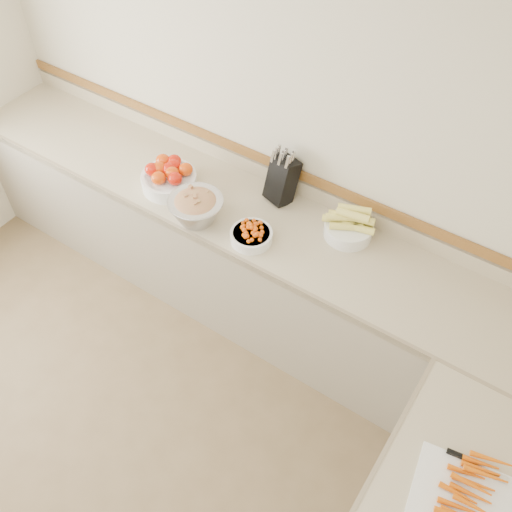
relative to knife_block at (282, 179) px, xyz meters
The scene contains 9 objects.
ground_plane 2.18m from the knife_block, 94.95° to the right, with size 4.00×4.00×0.00m, color brown.
back_wall 0.32m from the knife_block, 148.71° to the left, with size 4.00×4.00×0.00m, color beige.
counter_back 0.65m from the knife_block, 126.36° to the right, with size 4.00×0.65×1.08m.
knife_block is the anchor object (origin of this frame).
tomato_bowl 0.69m from the knife_block, 154.75° to the right, with size 0.34×0.34×0.17m.
cherry_tomato_bowl 0.41m from the knife_block, 83.01° to the right, with size 0.24×0.24×0.13m.
corn_bowl 0.49m from the knife_block, ahead, with size 0.30×0.28×0.20m.
rhubarb_bowl 0.53m from the knife_block, 125.50° to the right, with size 0.32×0.32×0.18m.
cutting_board 1.88m from the knife_block, 34.73° to the right, with size 0.45×0.40×0.06m.
Camera 1 is at (1.45, -0.29, 3.24)m, focal length 40.00 mm.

